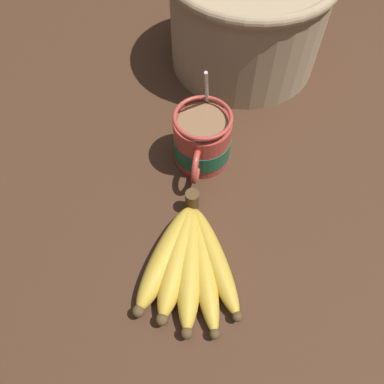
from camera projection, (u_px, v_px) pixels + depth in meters
table at (220, 198)px, 58.31cm from camera, size 129.96×129.96×3.83cm
coffee_mug at (202, 141)px, 56.70cm from camera, size 14.67×8.81×15.79cm
banana_bunch at (188, 261)px, 48.99cm from camera, size 19.51×14.89×4.03cm
woven_basket at (247, 16)px, 65.46cm from camera, size 28.29×28.29×17.42cm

